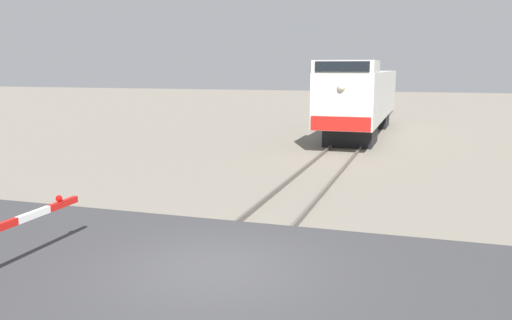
% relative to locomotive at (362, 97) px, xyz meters
% --- Properties ---
extents(ground_plane, '(160.00, 160.00, 0.00)m').
position_rel_locomotive_xyz_m(ground_plane, '(0.00, -22.75, -2.18)').
color(ground_plane, gray).
extents(rail_track_left, '(0.08, 80.00, 0.15)m').
position_rel_locomotive_xyz_m(rail_track_left, '(-0.72, -22.75, -2.11)').
color(rail_track_left, '#59544C').
rests_on(rail_track_left, ground_plane).
extents(rail_track_right, '(0.08, 80.00, 0.15)m').
position_rel_locomotive_xyz_m(rail_track_right, '(0.72, -22.75, -2.11)').
color(rail_track_right, '#59544C').
rests_on(rail_track_right, ground_plane).
extents(road_surface, '(36.00, 6.27, 0.17)m').
position_rel_locomotive_xyz_m(road_surface, '(0.00, -22.75, -2.10)').
color(road_surface, '#38383A').
rests_on(road_surface, ground_plane).
extents(locomotive, '(2.82, 15.99, 4.21)m').
position_rel_locomotive_xyz_m(locomotive, '(0.00, 0.00, 0.00)').
color(locomotive, black).
rests_on(locomotive, ground_plane).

